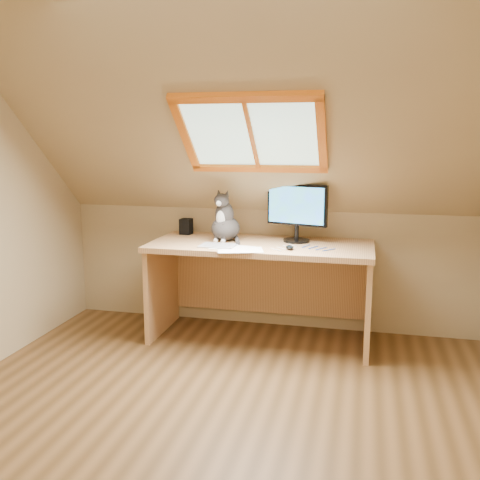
# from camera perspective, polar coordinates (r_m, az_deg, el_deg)

# --- Properties ---
(ground) EXTENTS (3.50, 3.50, 0.00)m
(ground) POSITION_cam_1_polar(r_m,az_deg,el_deg) (3.18, -3.01, -19.31)
(ground) COLOR brown
(ground) RESTS_ON ground
(room_shell) EXTENTS (3.52, 3.52, 2.41)m
(room_shell) POSITION_cam_1_polar(r_m,az_deg,el_deg) (2.66, -3.88, 7.27)
(room_shell) COLOR tan
(room_shell) RESTS_ON ground
(desk) EXTENTS (1.73, 0.75, 0.79)m
(desk) POSITION_cam_1_polar(r_m,az_deg,el_deg) (4.29, 2.41, -3.23)
(desk) COLOR tan
(desk) RESTS_ON ground
(monitor) EXTENTS (0.49, 0.21, 0.45)m
(monitor) POSITION_cam_1_polar(r_m,az_deg,el_deg) (4.21, 6.09, 3.32)
(monitor) COLOR black
(monitor) RESTS_ON desk
(cat) EXTENTS (0.28, 0.31, 0.42)m
(cat) POSITION_cam_1_polar(r_m,az_deg,el_deg) (4.25, -1.63, 1.91)
(cat) COLOR #393432
(cat) RESTS_ON desk
(desk_speaker) EXTENTS (0.10, 0.10, 0.13)m
(desk_speaker) POSITION_cam_1_polar(r_m,az_deg,el_deg) (4.57, -5.77, 1.45)
(desk_speaker) COLOR black
(desk_speaker) RESTS_ON desk
(graphics_tablet) EXTENTS (0.28, 0.20, 0.01)m
(graphics_tablet) POSITION_cam_1_polar(r_m,az_deg,el_deg) (4.04, -2.38, -0.62)
(graphics_tablet) COLOR #B2B2B7
(graphics_tablet) RESTS_ON desk
(mouse) EXTENTS (0.07, 0.11, 0.03)m
(mouse) POSITION_cam_1_polar(r_m,az_deg,el_deg) (3.94, 5.32, -0.80)
(mouse) COLOR black
(mouse) RESTS_ON desk
(papers) EXTENTS (0.35, 0.30, 0.01)m
(papers) POSITION_cam_1_polar(r_m,az_deg,el_deg) (3.94, 0.32, -0.97)
(papers) COLOR white
(papers) RESTS_ON desk
(cables) EXTENTS (0.51, 0.26, 0.01)m
(cables) POSITION_cam_1_polar(r_m,az_deg,el_deg) (4.00, 6.87, -0.83)
(cables) COLOR silver
(cables) RESTS_ON desk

